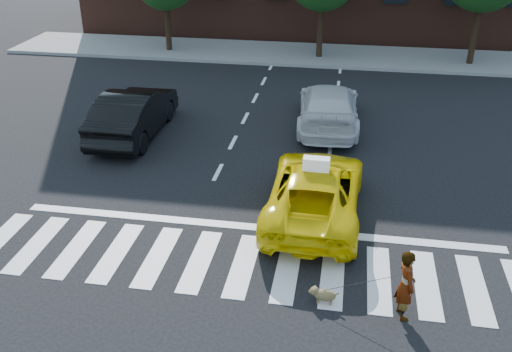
# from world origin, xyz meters

# --- Properties ---
(ground) EXTENTS (120.00, 120.00, 0.00)m
(ground) POSITION_xyz_m (0.00, 0.00, 0.00)
(ground) COLOR black
(ground) RESTS_ON ground
(crosswalk) EXTENTS (13.00, 2.40, 0.01)m
(crosswalk) POSITION_xyz_m (0.00, 0.00, 0.01)
(crosswalk) COLOR silver
(crosswalk) RESTS_ON ground
(stop_line) EXTENTS (12.00, 0.30, 0.01)m
(stop_line) POSITION_xyz_m (0.00, 1.60, 0.01)
(stop_line) COLOR silver
(stop_line) RESTS_ON ground
(sidewalk_far) EXTENTS (30.00, 4.00, 0.15)m
(sidewalk_far) POSITION_xyz_m (0.00, 17.50, 0.07)
(sidewalk_far) COLOR slate
(sidewalk_far) RESTS_ON ground
(taxi) EXTENTS (2.40, 5.02, 1.38)m
(taxi) POSITION_xyz_m (1.40, 2.50, 0.69)
(taxi) COLOR #E0C004
(taxi) RESTS_ON ground
(black_sedan) EXTENTS (1.73, 4.84, 1.59)m
(black_sedan) POSITION_xyz_m (-5.00, 6.70, 0.80)
(black_sedan) COLOR black
(black_sedan) RESTS_ON ground
(white_suv) EXTENTS (2.28, 5.13, 1.46)m
(white_suv) POSITION_xyz_m (1.40, 8.58, 0.73)
(white_suv) COLOR silver
(white_suv) RESTS_ON ground
(woman) EXTENTS (0.50, 0.63, 1.51)m
(woman) POSITION_xyz_m (3.41, -1.10, 0.76)
(woman) COLOR #999999
(woman) RESTS_ON ground
(dog) EXTENTS (0.62, 0.27, 0.35)m
(dog) POSITION_xyz_m (1.84, -0.98, 0.21)
(dog) COLOR #976C4D
(dog) RESTS_ON ground
(taxi_sign) EXTENTS (0.66, 0.29, 0.32)m
(taxi_sign) POSITION_xyz_m (1.40, 2.30, 1.54)
(taxi_sign) COLOR white
(taxi_sign) RESTS_ON taxi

